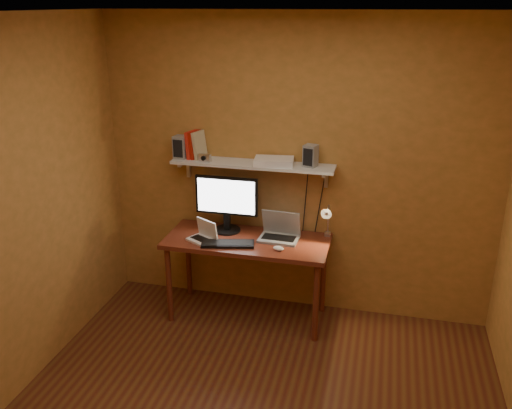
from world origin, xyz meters
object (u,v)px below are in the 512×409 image
(desk, at_px, (247,248))
(speaker_left, at_px, (181,147))
(laptop, at_px, (280,231))
(router, at_px, (274,161))
(wall_shelf, at_px, (252,165))
(desk_lamp, at_px, (327,218))
(netbook, at_px, (204,235))
(monitor, at_px, (227,201))
(mouse, at_px, (278,248))
(shelf_camera, at_px, (205,158))
(speaker_right, at_px, (311,156))
(keyboard, at_px, (228,244))

(desk, bearing_deg, speaker_left, 163.47)
(laptop, height_order, router, router)
(wall_shelf, relative_size, desk_lamp, 3.73)
(wall_shelf, height_order, netbook, wall_shelf)
(wall_shelf, distance_m, netbook, 0.72)
(monitor, distance_m, mouse, 0.65)
(desk, distance_m, speaker_left, 1.05)
(laptop, distance_m, shelf_camera, 0.90)
(speaker_left, height_order, speaker_right, speaker_left)
(desk, height_order, laptop, laptop)
(router, bearing_deg, keyboard, -132.75)
(mouse, xyz_separation_m, speaker_left, (-0.94, 0.34, 0.71))
(mouse, distance_m, desk_lamp, 0.49)
(laptop, distance_m, desk_lamp, 0.42)
(speaker_left, relative_size, router, 0.60)
(keyboard, height_order, desk_lamp, desk_lamp)
(speaker_left, relative_size, shelf_camera, 1.68)
(desk, distance_m, monitor, 0.45)
(shelf_camera, bearing_deg, desk_lamp, -0.37)
(mouse, distance_m, speaker_left, 1.23)
(desk, xyz_separation_m, monitor, (-0.22, 0.13, 0.37))
(wall_shelf, bearing_deg, keyboard, -109.91)
(mouse, distance_m, router, 0.73)
(monitor, height_order, shelf_camera, shelf_camera)
(monitor, relative_size, mouse, 5.88)
(speaker_right, bearing_deg, monitor, -158.20)
(desk_lamp, xyz_separation_m, speaker_right, (-0.17, 0.07, 0.51))
(netbook, distance_m, desk_lamp, 1.05)
(mouse, height_order, shelf_camera, shelf_camera)
(monitor, bearing_deg, laptop, -5.62)
(speaker_right, relative_size, router, 0.57)
(netbook, bearing_deg, laptop, 47.03)
(desk_lamp, xyz_separation_m, router, (-0.47, 0.06, 0.44))
(mouse, relative_size, shelf_camera, 0.81)
(wall_shelf, height_order, keyboard, wall_shelf)
(keyboard, bearing_deg, speaker_right, 17.22)
(monitor, relative_size, desk_lamp, 1.47)
(speaker_right, distance_m, shelf_camera, 0.90)
(mouse, bearing_deg, laptop, 115.37)
(monitor, relative_size, keyboard, 1.26)
(mouse, height_order, router, router)
(router, bearing_deg, desk_lamp, -7.09)
(monitor, distance_m, speaker_right, 0.83)
(desk, bearing_deg, shelf_camera, 161.81)
(router, bearing_deg, wall_shelf, 177.21)
(keyboard, xyz_separation_m, shelf_camera, (-0.28, 0.29, 0.65))
(mouse, bearing_deg, netbook, -167.39)
(laptop, distance_m, router, 0.60)
(monitor, height_order, router, router)
(laptop, relative_size, netbook, 1.21)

